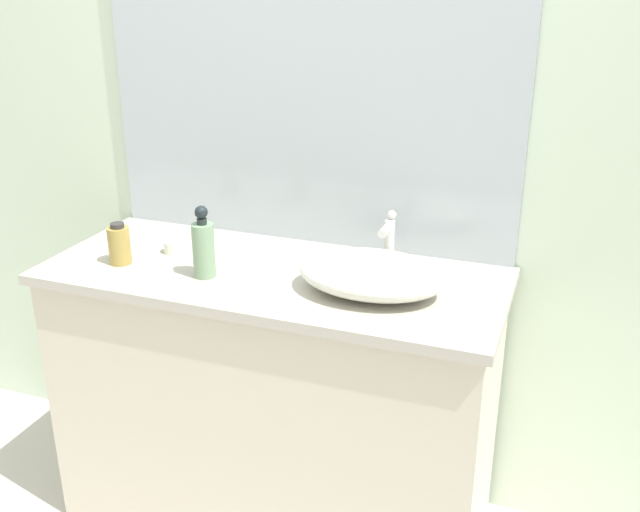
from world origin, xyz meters
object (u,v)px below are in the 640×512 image
(sink_basin, at_px, (372,274))
(lotion_bottle, at_px, (119,245))
(candle_jar, at_px, (173,247))
(soap_dispenser, at_px, (203,247))

(sink_basin, distance_m, lotion_bottle, 0.79)
(sink_basin, bearing_deg, candle_jar, 174.08)
(soap_dispenser, relative_size, lotion_bottle, 1.68)
(sink_basin, bearing_deg, soap_dispenser, -172.60)
(candle_jar, bearing_deg, soap_dispenser, -35.75)
(lotion_bottle, xyz_separation_m, candle_jar, (0.11, 0.13, -0.04))
(soap_dispenser, distance_m, candle_jar, 0.24)
(soap_dispenser, height_order, lotion_bottle, soap_dispenser)
(sink_basin, distance_m, candle_jar, 0.69)
(sink_basin, height_order, candle_jar, sink_basin)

